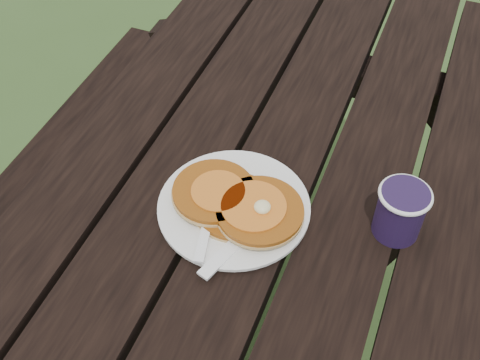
% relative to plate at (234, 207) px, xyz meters
% --- Properties ---
extents(plate, '(0.31, 0.31, 0.01)m').
position_rel_plate_xyz_m(plate, '(0.00, 0.00, 0.00)').
color(plate, white).
rests_on(plate, picnic_table).
extents(pancake_stack, '(0.22, 0.15, 0.04)m').
position_rel_plate_xyz_m(pancake_stack, '(0.01, -0.00, 0.02)').
color(pancake_stack, '#974E11').
rests_on(pancake_stack, plate).
extents(knife, '(0.07, 0.18, 0.00)m').
position_rel_plate_xyz_m(knife, '(0.03, -0.06, 0.01)').
color(knife, white).
rests_on(knife, plate).
extents(fork, '(0.07, 0.16, 0.01)m').
position_rel_plate_xyz_m(fork, '(-0.02, -0.07, 0.01)').
color(fork, white).
rests_on(fork, plate).
extents(coffee_cup, '(0.08, 0.08, 0.09)m').
position_rel_plate_xyz_m(coffee_cup, '(0.25, 0.05, 0.05)').
color(coffee_cup, '#201335').
rests_on(coffee_cup, picnic_table).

